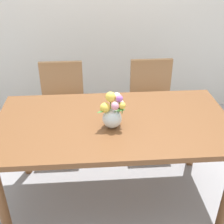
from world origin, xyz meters
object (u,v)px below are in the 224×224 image
dining_table (114,131)px  chair_left (62,102)px  flower_vase (113,112)px  chair_right (152,98)px

dining_table → chair_left: chair_left is taller
dining_table → flower_vase: bearing=-101.7°
chair_right → dining_table: bearing=60.6°
chair_left → flower_vase: bearing=116.7°
dining_table → chair_right: (0.45, 0.80, -0.16)m
chair_left → chair_right: 0.90m
chair_right → flower_vase: bearing=61.8°
flower_vase → chair_left: bearing=116.7°
chair_left → chair_right: same height
chair_right → chair_left: bearing=0.0°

